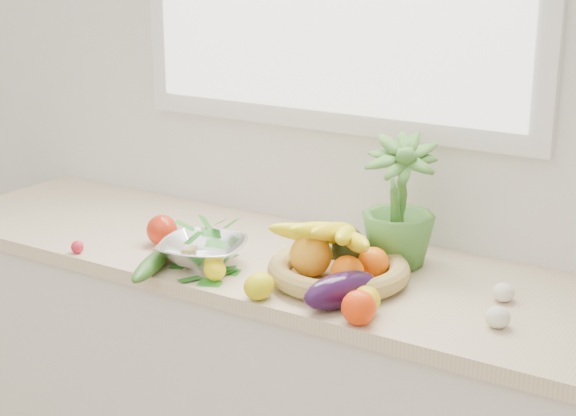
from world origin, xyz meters
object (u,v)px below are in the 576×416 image
Objects in this scene: colander_with_spinach at (203,245)px; apple at (162,230)px; potted_herb at (399,201)px; fruit_basket at (337,262)px; eggplant at (340,290)px; cucumber at (153,264)px.

apple is at bearing 159.62° from colander_with_spinach.
potted_herb is 0.24m from fruit_basket.
potted_herb is at bearing 33.96° from colander_with_spinach.
potted_herb reaches higher than eggplant.
fruit_basket is at bearing 2.47° from apple.
potted_herb reaches higher than colander_with_spinach.
apple is 0.23× the size of fruit_basket.
eggplant is 0.75× the size of colander_with_spinach.
cucumber is 0.74× the size of potted_herb.
apple is 0.25× the size of potted_herb.
eggplant is 0.35m from potted_herb.
potted_herb is (0.51, 0.39, 0.15)m from cucumber.
cucumber is 0.48m from fruit_basket.
apple is 0.34× the size of cucumber.
apple is 0.42× the size of eggplant.
apple is 0.22m from colander_with_spinach.
fruit_basket is at bearing -112.46° from potted_herb.
colander_with_spinach is (-0.44, 0.04, 0.02)m from eggplant.
cucumber is 0.14m from colander_with_spinach.
apple is at bearing 123.53° from cucumber.
colander_with_spinach is at bearing 174.99° from eggplant.
potted_herb reaches higher than fruit_basket.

